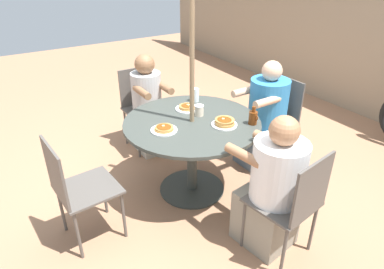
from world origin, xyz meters
TOP-DOWN VIEW (x-y plane):
  - ground_plane at (0.00, 0.00)m, footprint 12.00×12.00m
  - patio_table at (0.00, 0.00)m, footprint 1.16×1.16m
  - umbrella_pole at (0.00, 0.00)m, footprint 0.04×0.04m
  - patio_chair_north at (-0.02, 1.04)m, footprint 0.42×0.42m
  - diner_north at (-0.02, 0.86)m, footprint 0.38×0.52m
  - patio_chair_east at (-1.04, -0.00)m, footprint 0.41×0.41m
  - diner_east at (-0.87, -0.00)m, footprint 0.48×0.32m
  - patio_chair_south at (0.09, -1.03)m, footprint 0.45×0.45m
  - patio_chair_west at (1.02, 0.16)m, footprint 0.47×0.47m
  - diner_west at (0.85, 0.13)m, footprint 0.55×0.43m
  - pancake_plate_a at (-0.22, 0.09)m, footprint 0.21×0.21m
  - pancake_plate_b at (0.03, -0.28)m, footprint 0.21×0.21m
  - pancake_plate_c at (0.21, 0.18)m, footprint 0.21×0.21m
  - syrup_bottle at (0.31, 0.40)m, footprint 0.09×0.07m
  - coffee_cup at (-0.06, 0.11)m, footprint 0.08×0.08m
  - drinking_glass_a at (-0.34, 0.25)m, footprint 0.07×0.07m

SIDE VIEW (x-z plane):
  - ground_plane at x=0.00m, z-range 0.00..0.00m
  - diner_west at x=0.85m, z-range -0.06..1.02m
  - diner_north at x=-0.02m, z-range -0.06..1.03m
  - diner_east at x=-0.87m, z-range -0.04..1.03m
  - patio_chair_north at x=-0.02m, z-range 0.07..0.93m
  - patio_chair_east at x=-1.04m, z-range 0.07..0.93m
  - patio_chair_south at x=0.09m, z-range 0.07..0.93m
  - patio_chair_west at x=1.02m, z-range 0.07..0.93m
  - patio_table at x=0.00m, z-range 0.23..0.93m
  - pancake_plate_b at x=0.03m, z-range 0.70..0.75m
  - pancake_plate_a at x=-0.22m, z-range 0.70..0.75m
  - pancake_plate_c at x=0.21m, z-range 0.70..0.77m
  - coffee_cup at x=-0.06m, z-range 0.71..0.80m
  - syrup_bottle at x=0.31m, z-range 0.69..0.85m
  - drinking_glass_a at x=-0.34m, z-range 0.71..0.84m
  - umbrella_pole at x=0.00m, z-range 0.00..2.21m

